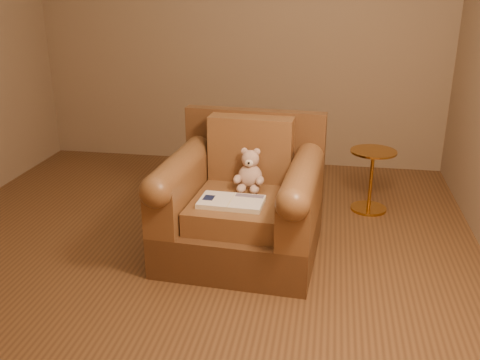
# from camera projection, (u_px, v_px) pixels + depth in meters

# --- Properties ---
(floor) EXTENTS (4.00, 4.00, 0.00)m
(floor) POSITION_uv_depth(u_px,v_px,m) (191.00, 250.00, 3.71)
(floor) COLOR brown
(floor) RESTS_ON ground
(armchair) EXTENTS (1.06, 1.01, 0.91)m
(armchair) POSITION_uv_depth(u_px,v_px,m) (243.00, 203.00, 3.60)
(armchair) COLOR #53341B
(armchair) RESTS_ON floor
(teddy_bear) EXTENTS (0.21, 0.23, 0.28)m
(teddy_bear) POSITION_uv_depth(u_px,v_px,m) (250.00, 173.00, 3.60)
(teddy_bear) COLOR tan
(teddy_bear) RESTS_ON armchair
(guidebook) EXTENTS (0.42, 0.26, 0.03)m
(guidebook) POSITION_uv_depth(u_px,v_px,m) (231.00, 202.00, 3.37)
(guidebook) COLOR beige
(guidebook) RESTS_ON armchair
(side_table) EXTENTS (0.36, 0.36, 0.51)m
(side_table) POSITION_uv_depth(u_px,v_px,m) (371.00, 178.00, 4.27)
(side_table) COLOR #BE8534
(side_table) RESTS_ON floor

